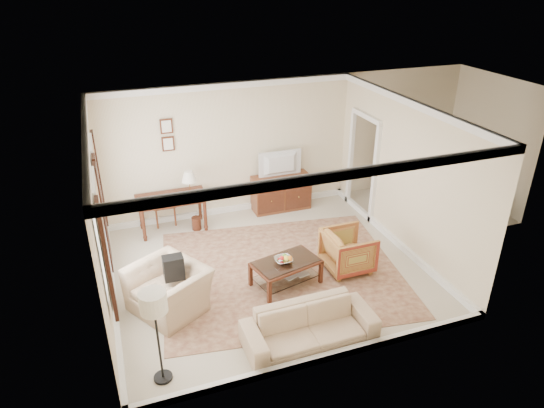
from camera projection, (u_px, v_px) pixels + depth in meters
room_shell at (267, 140)px, 7.81m from camera, size 5.51×5.01×2.91m
annex_bedroom at (436, 192)px, 11.08m from camera, size 3.00×2.70×2.90m
window_front at (102, 239)px, 6.81m from camera, size 0.12×1.56×1.80m
window_rear at (98, 194)px, 8.16m from camera, size 0.12×1.56×1.80m
doorway at (362, 167)px, 10.51m from camera, size 0.10×1.12×2.25m
rug at (281, 271)px, 8.81m from camera, size 4.66×4.15×0.01m
writing_desk at (171, 201)px, 9.93m from camera, size 1.41×0.71×0.77m
desk_chair at (163, 201)px, 10.25m from camera, size 0.53×0.53×1.05m
desk_lamp at (189, 183)px, 9.89m from camera, size 0.32×0.32×0.50m
framed_prints at (167, 135)px, 9.75m from camera, size 0.25×0.04×0.68m
sideboard at (281, 192)px, 10.94m from camera, size 1.30×0.50×0.80m
tv at (282, 157)px, 10.54m from camera, size 0.93×0.54×0.12m
coffee_table at (286, 267)px, 8.31m from camera, size 1.25×0.90×0.48m
fruit_bowl at (283, 259)px, 8.21m from camera, size 0.42×0.42×0.10m
book_a at (283, 277)px, 8.33m from camera, size 0.28×0.13×0.38m
book_b at (295, 274)px, 8.43m from camera, size 0.28×0.08×0.38m
striped_armchair at (348, 249)px, 8.72m from camera, size 0.76×0.81×0.83m
club_armchair at (168, 282)px, 7.66m from camera, size 1.24×1.38×1.01m
backpack at (173, 266)px, 7.62m from camera, size 0.35×0.39×0.40m
sofa at (310, 321)px, 7.01m from camera, size 1.96×0.59×0.76m
floor_lamp at (154, 309)px, 6.02m from camera, size 0.35×0.35×1.42m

